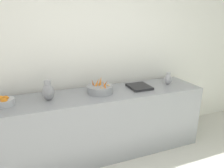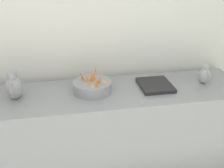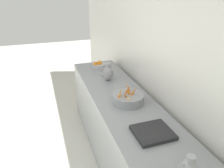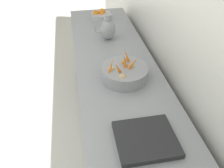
% 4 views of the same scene
% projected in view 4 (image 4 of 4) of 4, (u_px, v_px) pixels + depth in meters
% --- Properties ---
extents(prep_counter, '(0.68, 3.00, 0.93)m').
position_uv_depth(prep_counter, '(120.00, 118.00, 2.07)').
color(prep_counter, gray).
rests_on(prep_counter, ground_plane).
extents(vegetable_colander, '(0.35, 0.35, 0.22)m').
position_uv_depth(vegetable_colander, '(124.00, 73.00, 1.74)').
color(vegetable_colander, gray).
rests_on(vegetable_colander, prep_counter).
extents(orange_bowl, '(0.22, 0.22, 0.12)m').
position_uv_depth(orange_bowl, '(101.00, 15.00, 2.65)').
color(orange_bowl, '#ADAFB5').
rests_on(orange_bowl, prep_counter).
extents(metal_pitcher_tall, '(0.21, 0.15, 0.25)m').
position_uv_depth(metal_pitcher_tall, '(108.00, 28.00, 2.22)').
color(metal_pitcher_tall, '#939399').
rests_on(metal_pitcher_tall, prep_counter).
extents(counter_sink_basin, '(0.34, 0.30, 0.04)m').
position_uv_depth(counter_sink_basin, '(146.00, 139.00, 1.29)').
color(counter_sink_basin, '#232326').
rests_on(counter_sink_basin, prep_counter).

